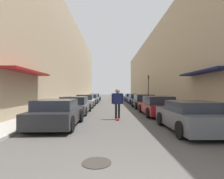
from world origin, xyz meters
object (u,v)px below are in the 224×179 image
Objects in this scene: parked_car_right_4 at (131,97)px; traffic_light at (148,86)px; parked_car_left_1 at (75,105)px; parked_car_right_0 at (191,116)px; parked_car_left_2 at (86,101)px; parked_car_right_3 at (136,99)px; manhole_cover at (97,163)px; parked_car_right_1 at (157,106)px; parked_car_left_0 at (57,113)px; parked_car_left_4 at (95,97)px; skateboarder at (117,100)px; parked_car_left_3 at (92,99)px; parked_car_right_2 at (143,102)px.

traffic_light is (1.42, -6.73, 1.71)m from parked_car_right_4.
parked_car_left_1 is 8.35m from parked_car_right_0.
parked_car_left_2 is 12.34m from parked_car_right_0.
manhole_cover is at bearing -101.28° from parked_car_right_3.
traffic_light reaches higher than parked_car_right_1.
manhole_cover is at bearing -114.28° from parked_car_right_1.
parked_car_left_1 is at bearing -129.96° from traffic_light.
parked_car_right_1 is at bearing 33.40° from parked_car_left_0.
skateboarder reaches higher than parked_car_left_4.
parked_car_right_4 is at bearing 101.89° from traffic_light.
parked_car_left_4 is at bearing 90.02° from parked_car_left_1.
parked_car_right_3 is at bearing 78.72° from manhole_cover.
parked_car_left_1 is at bearing -121.28° from parked_car_right_3.
skateboarder is 12.54m from traffic_light.
parked_car_left_1 is at bearing -111.21° from parked_car_right_4.
parked_car_left_2 is 14.20m from manhole_cover.
parked_car_right_1 is at bearing -71.24° from parked_car_left_4.
parked_car_left_0 is at bearing -89.75° from parked_car_left_4.
parked_car_left_0 is 6.06m from parked_car_right_0.
parked_car_right_0 is at bearing -9.32° from parked_car_left_0.
parked_car_left_0 is at bearing -89.93° from parked_car_left_2.
parked_car_right_1 is 1.24× the size of traffic_light.
parked_car_right_4 reaches higher than parked_car_left_4.
traffic_light reaches higher than parked_car_right_3.
parked_car_left_1 is at bearing -90.51° from parked_car_left_3.
parked_car_right_0 is (6.06, -5.74, 0.02)m from parked_car_left_1.
parked_car_right_0 is 15.76m from parked_car_right_3.
parked_car_left_0 is at bearing 117.80° from manhole_cover.
parked_car_left_1 is 11.72m from parked_car_right_3.
parked_car_right_3 is (6.09, 10.02, -0.00)m from parked_car_left_1.
parked_car_left_4 is at bearing 115.29° from parked_car_right_2.
manhole_cover is (2.23, -14.01, -0.63)m from parked_car_left_2.
parked_car_right_2 is 2.35× the size of skateboarder.
parked_car_left_4 is 1.14× the size of parked_car_right_0.
parked_car_right_3 is at bearing 67.90° from parked_car_left_0.
parked_car_right_4 is (6.09, -0.94, 0.01)m from parked_car_left_4.
parked_car_left_3 is 1.00× the size of parked_car_right_3.
parked_car_left_4 is 1.03× the size of parked_car_right_1.
parked_car_left_0 is 0.86× the size of parked_car_left_3.
skateboarder is at bearing -68.94° from parked_car_left_2.
parked_car_left_4 is 8.98m from parked_car_right_3.
traffic_light reaches higher than parked_car_left_1.
manhole_cover is 0.20× the size of traffic_light.
parked_car_right_0 is 14.85m from traffic_light.
parked_car_right_2 reaches higher than parked_car_right_1.
parked_car_left_3 is 6.03m from parked_car_right_3.
parked_car_right_3 is (6.09, -6.60, 0.03)m from parked_car_left_4.
parked_car_left_0 is at bearing -90.03° from parked_car_left_3.
traffic_light reaches higher than parked_car_left_2.
parked_car_right_2 is 0.94× the size of parked_car_right_3.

